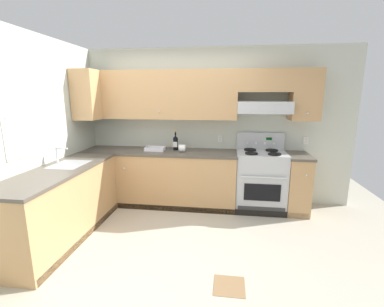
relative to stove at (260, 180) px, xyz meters
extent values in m
plane|color=#B2AA99|center=(-1.34, -1.25, -0.48)|extent=(7.04, 7.04, 0.00)
cube|color=olive|center=(-0.47, -1.89, -0.48)|extent=(0.30, 0.30, 0.01)
cube|color=beige|center=(-0.88, 0.37, 0.80)|extent=(4.68, 0.12, 2.55)
cube|color=tan|center=(-1.61, 0.13, 1.32)|extent=(2.42, 0.34, 0.76)
cube|color=tan|center=(0.61, 0.13, 1.32)|extent=(0.41, 0.34, 0.76)
cube|color=tan|center=(0.00, 0.13, 1.53)|extent=(0.80, 0.34, 0.34)
cube|color=#B7BABC|center=(0.00, 0.09, 1.14)|extent=(0.80, 0.46, 0.17)
cube|color=#B7BABC|center=(0.00, -0.13, 1.07)|extent=(0.80, 0.03, 0.04)
sphere|color=silver|center=(-1.61, -0.05, 1.06)|extent=(0.02, 0.02, 0.02)
sphere|color=silver|center=(0.60, -0.05, 1.06)|extent=(0.02, 0.02, 0.02)
sphere|color=silver|center=(0.61, -0.05, 1.06)|extent=(0.02, 0.02, 0.02)
cube|color=silver|center=(-0.66, 0.29, 0.60)|extent=(0.08, 0.01, 0.12)
cube|color=silver|center=(-0.66, 0.29, 0.62)|extent=(0.03, 0.00, 0.03)
cube|color=silver|center=(-0.66, 0.29, 0.58)|extent=(0.03, 0.00, 0.03)
cube|color=silver|center=(0.72, 0.29, 0.60)|extent=(0.08, 0.01, 0.12)
cube|color=silver|center=(0.72, 0.29, 0.62)|extent=(0.03, 0.00, 0.03)
cube|color=silver|center=(0.72, 0.29, 0.58)|extent=(0.03, 0.00, 0.03)
cube|color=beige|center=(-2.96, -1.15, 0.80)|extent=(0.12, 4.00, 2.55)
cube|color=white|center=(-2.90, -1.16, 1.07)|extent=(0.04, 1.00, 0.92)
cube|color=white|center=(-2.88, -1.16, 1.07)|extent=(0.01, 0.90, 0.82)
cube|color=white|center=(-2.88, -1.16, 1.07)|extent=(0.01, 0.90, 0.02)
cube|color=tan|center=(-2.72, -0.05, 1.32)|extent=(0.34, 0.64, 0.76)
cube|color=tan|center=(-1.63, -0.01, -0.04)|extent=(2.48, 0.61, 0.87)
cube|color=#51493F|center=(-1.63, -0.01, 0.41)|extent=(2.51, 0.63, 0.04)
cube|color=tan|center=(0.55, -0.01, -0.04)|extent=(0.33, 0.61, 0.87)
cube|color=#51493F|center=(0.55, -0.01, 0.41)|extent=(0.35, 0.63, 0.04)
cube|color=black|center=(-1.08, -0.28, -0.43)|extent=(3.54, 0.06, 0.09)
sphere|color=silver|center=(-2.12, -0.33, 0.20)|extent=(0.03, 0.03, 0.03)
sphere|color=silver|center=(0.60, -0.33, 0.20)|extent=(0.03, 0.03, 0.03)
cube|color=tan|center=(-2.58, -1.26, -0.04)|extent=(0.61, 1.89, 0.87)
cube|color=#51493F|center=(-2.58, -1.26, 0.41)|extent=(0.63, 1.91, 0.04)
cube|color=black|center=(-2.31, -1.26, -0.43)|extent=(0.06, 1.85, 0.09)
cube|color=#999B9E|center=(-2.58, -1.02, 0.43)|extent=(0.40, 0.48, 0.01)
cube|color=#28282B|center=(-2.58, -1.02, 0.36)|extent=(0.34, 0.42, 0.14)
cylinder|color=silver|center=(-2.74, -1.02, 0.54)|extent=(0.03, 0.03, 0.22)
cylinder|color=silver|center=(-2.66, -1.02, 0.64)|extent=(0.16, 0.02, 0.02)
cube|color=#B7BABC|center=(0.00, 0.00, -0.02)|extent=(0.76, 0.58, 0.91)
cube|color=black|center=(0.00, -0.30, -0.10)|extent=(0.53, 0.01, 0.26)
cylinder|color=silver|center=(0.00, -0.32, 0.14)|extent=(0.65, 0.02, 0.02)
cube|color=#333333|center=(0.00, -0.30, -0.38)|extent=(0.70, 0.01, 0.11)
cube|color=#B7BABC|center=(0.00, 0.00, 0.44)|extent=(0.76, 0.58, 0.02)
cube|color=#B7BABC|center=(0.00, 0.27, 0.58)|extent=(0.76, 0.04, 0.29)
cube|color=#053F0C|center=(0.13, 0.25, 0.63)|extent=(0.09, 0.01, 0.04)
cylinder|color=black|center=(-0.17, -0.14, 0.46)|extent=(0.19, 0.19, 0.02)
cylinder|color=black|center=(-0.17, -0.14, 0.45)|extent=(0.07, 0.07, 0.01)
cylinder|color=black|center=(0.17, -0.14, 0.46)|extent=(0.19, 0.19, 0.02)
cylinder|color=black|center=(0.17, -0.14, 0.45)|extent=(0.07, 0.07, 0.01)
cylinder|color=black|center=(-0.17, 0.14, 0.46)|extent=(0.19, 0.19, 0.02)
cylinder|color=black|center=(-0.17, 0.14, 0.45)|extent=(0.07, 0.07, 0.01)
cylinder|color=black|center=(0.17, 0.14, 0.46)|extent=(0.19, 0.19, 0.02)
cylinder|color=black|center=(0.17, 0.14, 0.45)|extent=(0.07, 0.07, 0.01)
cylinder|color=white|center=(-0.21, 0.25, 0.55)|extent=(0.04, 0.02, 0.04)
cylinder|color=white|center=(-0.07, 0.25, 0.55)|extent=(0.04, 0.02, 0.04)
cylinder|color=white|center=(0.07, 0.25, 0.55)|extent=(0.04, 0.02, 0.04)
cylinder|color=white|center=(0.21, 0.25, 0.55)|extent=(0.04, 0.02, 0.04)
cylinder|color=black|center=(-1.38, 0.11, 0.53)|extent=(0.08, 0.08, 0.20)
cone|color=black|center=(-1.38, 0.11, 0.65)|extent=(0.08, 0.08, 0.04)
cylinder|color=black|center=(-1.38, 0.11, 0.71)|extent=(0.03, 0.03, 0.08)
cylinder|color=gold|center=(-1.38, 0.11, 0.74)|extent=(0.03, 0.03, 0.02)
cube|color=silver|center=(-1.38, 0.07, 0.53)|extent=(0.07, 0.00, 0.09)
cube|color=silver|center=(-1.70, 0.01, 0.44)|extent=(0.26, 0.18, 0.02)
cube|color=silver|center=(-1.70, -0.09, 0.46)|extent=(0.32, 0.01, 0.06)
cube|color=silver|center=(-1.70, 0.12, 0.46)|extent=(0.32, 0.01, 0.06)
cube|color=silver|center=(-1.86, 0.01, 0.46)|extent=(0.01, 0.19, 0.06)
cube|color=silver|center=(-1.55, 0.01, 0.46)|extent=(0.01, 0.19, 0.06)
cylinder|color=white|center=(-1.25, -0.03, 0.49)|extent=(0.10, 0.11, 0.11)
cylinder|color=#9E7A51|center=(-1.30, -0.03, 0.49)|extent=(0.01, 0.04, 0.04)
camera|label=1|loc=(-0.53, -4.16, 1.32)|focal=24.98mm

